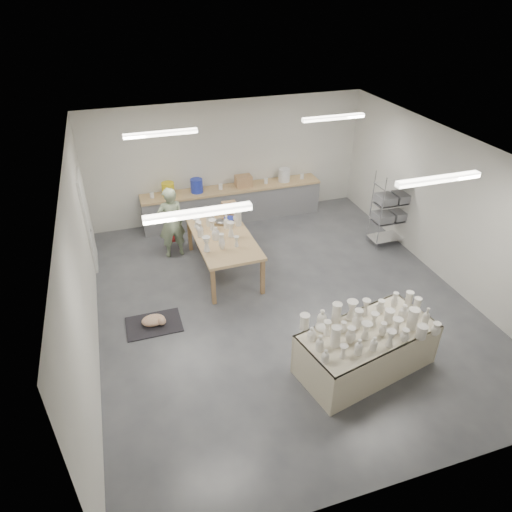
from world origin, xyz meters
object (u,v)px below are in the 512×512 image
object	(u,v)px
drying_table	(366,347)
potter	(171,223)
red_stool	(172,239)
work_table	(222,233)

from	to	relation	value
drying_table	potter	bearing A→B (deg)	105.67
potter	red_stool	bearing A→B (deg)	-96.62
potter	red_stool	distance (m)	0.62
work_table	potter	size ratio (longest dim) A/B	1.40
work_table	red_stool	size ratio (longest dim) A/B	5.75
work_table	potter	world-z (taller)	potter
drying_table	potter	distance (m)	5.07
drying_table	red_stool	bearing A→B (deg)	104.29
work_table	drying_table	bearing A→B (deg)	-69.32
drying_table	red_stool	distance (m)	5.30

